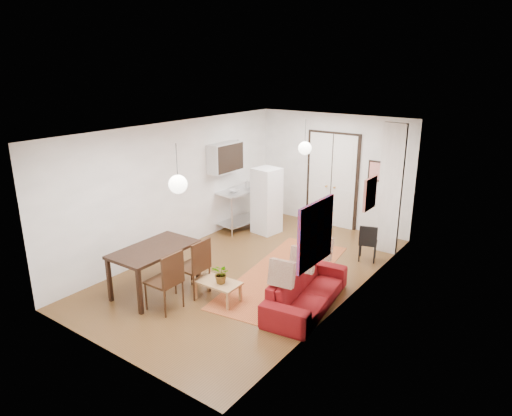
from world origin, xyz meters
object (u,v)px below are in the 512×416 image
Objects in this scene: fridge at (267,201)px; black_side_chair at (370,238)px; sofa at (307,290)px; kitchen_counter at (242,202)px; coffee_table at (218,284)px; dining_chair_far at (168,273)px; dining_chair_near at (196,260)px; dining_table at (154,253)px.

black_side_chair is at bearing 6.44° from fridge.
sofa is 4.24m from kitchen_counter.
coffee_table is 0.78× the size of dining_chair_far.
dining_chair_far is at bearing -130.70° from coffee_table.
kitchen_counter reaches higher than coffee_table.
sofa is 2.09m from dining_chair_near.
sofa is 1.58m from coffee_table.
dining_chair_far is at bearing 117.38° from sofa.
sofa is 2.84m from dining_table.
black_side_chair is (0.08, 2.58, 0.17)m from sofa.
dining_table reaches higher than sofa.
dining_chair_near is (0.60, 0.46, -0.15)m from dining_table.
coffee_table is at bearing 109.93° from sofa.
kitchen_counter is at bearing 120.91° from coffee_table.
dining_chair_near reaches higher than kitchen_counter.
dining_chair_far is (0.60, -0.24, -0.15)m from dining_table.
dining_table is at bearing -160.63° from coffee_table.
kitchen_counter is at bearing -16.86° from black_side_chair.
dining_chair_far is at bearing -21.77° from dining_table.
dining_chair_near is 3.85m from black_side_chair.
coffee_table is 0.78× the size of dining_chair_near.
fridge is 3.43m from dining_chair_near.
dining_chair_near reaches higher than black_side_chair.
dining_table is 1.48× the size of dining_chair_near.
dining_chair_near is (-1.95, -0.69, 0.32)m from sofa.
fridge reaches higher than dining_chair_far.
fridge reaches higher than kitchen_counter.
black_side_chair is at bearing -9.82° from sofa.
dining_chair_far is 1.31× the size of black_side_chair.
sofa is at bearing 70.73° from black_side_chair.
coffee_table is 0.59× the size of kitchen_counter.
coffee_table is at bearing 83.38° from dining_chair_near.
black_side_chair is (3.45, 0.04, -0.21)m from kitchen_counter.
sofa is 2.59m from black_side_chair.
fridge reaches higher than dining_chair_near.
dining_table is at bearing -69.58° from kitchen_counter.
fridge reaches higher than black_side_chair.
fridge is 3.81m from dining_table.
black_side_chair reaches higher than coffee_table.
dining_chair_far reaches higher than black_side_chair.
sofa is at bearing 27.93° from coffee_table.
dining_chair_far is (1.41, -3.94, -0.06)m from kitchen_counter.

